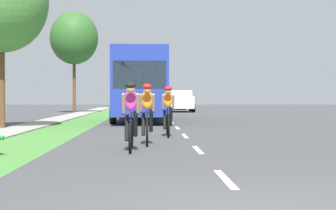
{
  "coord_description": "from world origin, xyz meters",
  "views": [
    {
      "loc": [
        -1.16,
        -5.22,
        1.23
      ],
      "look_at": [
        -0.35,
        15.92,
        0.91
      ],
      "focal_mm": 54.99,
      "sensor_mm": 36.0,
      "label": 1
    }
  ],
  "objects_px": {
    "cyclist_trailing": "(147,113)",
    "cyclist_distant": "(168,111)",
    "bus_blue": "(141,83)",
    "cyclist_lead": "(131,116)",
    "street_tree_near": "(1,1)",
    "sedan_red": "(173,101)",
    "street_tree_far": "(74,38)",
    "suv_white": "(181,101)",
    "pickup_dark_green": "(174,101)"
  },
  "relations": [
    {
      "from": "cyclist_lead",
      "to": "sedan_red",
      "type": "height_order",
      "value": "cyclist_lead"
    },
    {
      "from": "cyclist_trailing",
      "to": "suv_white",
      "type": "height_order",
      "value": "suv_white"
    },
    {
      "from": "cyclist_lead",
      "to": "sedan_red",
      "type": "xyz_separation_m",
      "value": [
        3.36,
        49.66,
        -0.04
      ]
    },
    {
      "from": "cyclist_trailing",
      "to": "suv_white",
      "type": "bearing_deg",
      "value": 84.72
    },
    {
      "from": "cyclist_lead",
      "to": "street_tree_near",
      "type": "xyz_separation_m",
      "value": [
        -5.26,
        8.3,
        4.11
      ]
    },
    {
      "from": "cyclist_distant",
      "to": "sedan_red",
      "type": "relative_size",
      "value": 0.4
    },
    {
      "from": "sedan_red",
      "to": "street_tree_near",
      "type": "relative_size",
      "value": 0.62
    },
    {
      "from": "cyclist_lead",
      "to": "street_tree_far",
      "type": "bearing_deg",
      "value": 100.67
    },
    {
      "from": "cyclist_distant",
      "to": "street_tree_near",
      "type": "height_order",
      "value": "street_tree_near"
    },
    {
      "from": "sedan_red",
      "to": "street_tree_near",
      "type": "distance_m",
      "value": 42.46
    },
    {
      "from": "cyclist_lead",
      "to": "bus_blue",
      "type": "relative_size",
      "value": 0.15
    },
    {
      "from": "bus_blue",
      "to": "sedan_red",
      "type": "bearing_deg",
      "value": 84.38
    },
    {
      "from": "cyclist_distant",
      "to": "sedan_red",
      "type": "distance_m",
      "value": 45.39
    },
    {
      "from": "cyclist_distant",
      "to": "cyclist_lead",
      "type": "bearing_deg",
      "value": -103.09
    },
    {
      "from": "cyclist_lead",
      "to": "pickup_dark_green",
      "type": "relative_size",
      "value": 0.34
    },
    {
      "from": "street_tree_near",
      "to": "bus_blue",
      "type": "bearing_deg",
      "value": 54.68
    },
    {
      "from": "suv_white",
      "to": "street_tree_far",
      "type": "distance_m",
      "value": 10.21
    },
    {
      "from": "street_tree_far",
      "to": "sedan_red",
      "type": "bearing_deg",
      "value": 67.27
    },
    {
      "from": "bus_blue",
      "to": "suv_white",
      "type": "bearing_deg",
      "value": 78.82
    },
    {
      "from": "street_tree_near",
      "to": "cyclist_distant",
      "type": "bearing_deg",
      "value": -32.33
    },
    {
      "from": "pickup_dark_green",
      "to": "cyclist_distant",
      "type": "bearing_deg",
      "value": -93.1
    },
    {
      "from": "suv_white",
      "to": "sedan_red",
      "type": "distance_m",
      "value": 18.21
    },
    {
      "from": "cyclist_trailing",
      "to": "bus_blue",
      "type": "distance_m",
      "value": 14.19
    },
    {
      "from": "pickup_dark_green",
      "to": "street_tree_near",
      "type": "distance_m",
      "value": 33.12
    },
    {
      "from": "suv_white",
      "to": "cyclist_trailing",
      "type": "bearing_deg",
      "value": -95.28
    },
    {
      "from": "cyclist_lead",
      "to": "suv_white",
      "type": "relative_size",
      "value": 0.37
    },
    {
      "from": "street_tree_near",
      "to": "pickup_dark_green",
      "type": "bearing_deg",
      "value": 75.54
    },
    {
      "from": "bus_blue",
      "to": "pickup_dark_green",
      "type": "relative_size",
      "value": 2.27
    },
    {
      "from": "bus_blue",
      "to": "street_tree_near",
      "type": "relative_size",
      "value": 1.68
    },
    {
      "from": "bus_blue",
      "to": "suv_white",
      "type": "xyz_separation_m",
      "value": [
        3.1,
        15.71,
        -1.03
      ]
    },
    {
      "from": "street_tree_far",
      "to": "suv_white",
      "type": "bearing_deg",
      "value": 17.67
    },
    {
      "from": "pickup_dark_green",
      "to": "street_tree_near",
      "type": "relative_size",
      "value": 0.74
    },
    {
      "from": "bus_blue",
      "to": "pickup_dark_green",
      "type": "height_order",
      "value": "bus_blue"
    },
    {
      "from": "cyclist_distant",
      "to": "suv_white",
      "type": "bearing_deg",
      "value": 85.54
    },
    {
      "from": "suv_white",
      "to": "sedan_red",
      "type": "bearing_deg",
      "value": 89.27
    },
    {
      "from": "street_tree_near",
      "to": "street_tree_far",
      "type": "height_order",
      "value": "street_tree_far"
    },
    {
      "from": "bus_blue",
      "to": "sedan_red",
      "type": "distance_m",
      "value": 34.1
    },
    {
      "from": "cyclist_trailing",
      "to": "cyclist_distant",
      "type": "height_order",
      "value": "same"
    },
    {
      "from": "sedan_red",
      "to": "street_tree_far",
      "type": "height_order",
      "value": "street_tree_far"
    },
    {
      "from": "sedan_red",
      "to": "street_tree_far",
      "type": "relative_size",
      "value": 0.54
    },
    {
      "from": "suv_white",
      "to": "sedan_red",
      "type": "xyz_separation_m",
      "value": [
        0.23,
        18.21,
        -0.18
      ]
    },
    {
      "from": "cyclist_lead",
      "to": "cyclist_trailing",
      "type": "relative_size",
      "value": 1.0
    },
    {
      "from": "pickup_dark_green",
      "to": "sedan_red",
      "type": "bearing_deg",
      "value": 87.56
    },
    {
      "from": "cyclist_distant",
      "to": "pickup_dark_green",
      "type": "height_order",
      "value": "pickup_dark_green"
    },
    {
      "from": "cyclist_distant",
      "to": "suv_white",
      "type": "xyz_separation_m",
      "value": [
        2.12,
        27.12,
        0.14
      ]
    },
    {
      "from": "bus_blue",
      "to": "street_tree_near",
      "type": "xyz_separation_m",
      "value": [
        -5.28,
        -7.45,
        2.94
      ]
    },
    {
      "from": "cyclist_trailing",
      "to": "sedan_red",
      "type": "distance_m",
      "value": 48.15
    },
    {
      "from": "street_tree_near",
      "to": "street_tree_far",
      "type": "distance_m",
      "value": 20.46
    },
    {
      "from": "cyclist_distant",
      "to": "sedan_red",
      "type": "height_order",
      "value": "cyclist_distant"
    },
    {
      "from": "cyclist_distant",
      "to": "bus_blue",
      "type": "distance_m",
      "value": 11.51
    }
  ]
}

